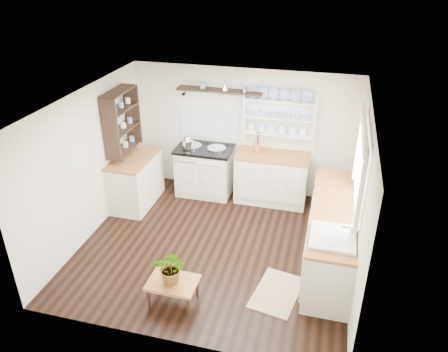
{
  "coord_description": "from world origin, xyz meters",
  "views": [
    {
      "loc": [
        1.52,
        -5.26,
        4.07
      ],
      "look_at": [
        0.08,
        0.25,
        1.1
      ],
      "focal_mm": 35.0,
      "sensor_mm": 36.0,
      "label": 1
    }
  ],
  "objects": [
    {
      "name": "potted_plant",
      "position": [
        -0.19,
        -1.29,
        0.56
      ],
      "size": [
        0.4,
        0.35,
        0.44
      ],
      "primitive_type": "imported",
      "rotation": [
        0.0,
        0.0,
        -0.01
      ],
      "color": "#3F7233",
      "rests_on": "center_table"
    },
    {
      "name": "plate_rack",
      "position": [
        0.65,
        1.86,
        1.56
      ],
      "size": [
        1.2,
        0.22,
        0.9
      ],
      "color": "white",
      "rests_on": "wall_back"
    },
    {
      "name": "floor_rug",
      "position": [
        1.08,
        -0.79,
        0.01
      ],
      "size": [
        0.69,
        0.93,
        0.02
      ],
      "primitive_type": "cube",
      "rotation": [
        0.0,
        0.0,
        -0.18
      ],
      "color": "#8C7E51",
      "rests_on": "floor"
    },
    {
      "name": "high_shelf",
      "position": [
        -0.4,
        1.78,
        1.91
      ],
      "size": [
        1.5,
        0.29,
        0.16
      ],
      "color": "black",
      "rests_on": "wall_back"
    },
    {
      "name": "left_shelving",
      "position": [
        -1.84,
        0.9,
        1.55
      ],
      "size": [
        0.28,
        0.8,
        1.05
      ],
      "primitive_type": "cube",
      "color": "black",
      "rests_on": "wall_left"
    },
    {
      "name": "floor",
      "position": [
        0.0,
        0.0,
        0.0
      ],
      "size": [
        4.0,
        3.8,
        0.01
      ],
      "primitive_type": "cube",
      "color": "black",
      "rests_on": "ground"
    },
    {
      "name": "wall_left",
      "position": [
        -2.0,
        0.0,
        1.15
      ],
      "size": [
        0.02,
        3.8,
        2.3
      ],
      "primitive_type": "cube",
      "color": "beige",
      "rests_on": "ground"
    },
    {
      "name": "left_cabinets",
      "position": [
        -1.7,
        0.9,
        0.46
      ],
      "size": [
        0.62,
        1.13,
        0.9
      ],
      "color": "beige",
      "rests_on": "floor"
    },
    {
      "name": "utensil_crock",
      "position": [
        0.3,
        1.68,
        0.98
      ],
      "size": [
        0.12,
        0.12,
        0.15
      ],
      "primitive_type": "cylinder",
      "color": "#A3553C",
      "rests_on": "back_cabinets"
    },
    {
      "name": "center_table",
      "position": [
        -0.19,
        -1.29,
        0.3
      ],
      "size": [
        0.63,
        0.45,
        0.34
      ],
      "rotation": [
        0.0,
        0.0,
        -0.01
      ],
      "color": "brown",
      "rests_on": "floor"
    },
    {
      "name": "right_cabinets",
      "position": [
        1.7,
        0.1,
        0.46
      ],
      "size": [
        0.62,
        2.43,
        0.9
      ],
      "color": "beige",
      "rests_on": "floor"
    },
    {
      "name": "aga_cooker",
      "position": [
        -0.63,
        1.57,
        0.46
      ],
      "size": [
        1.02,
        0.71,
        0.94
      ],
      "color": "beige",
      "rests_on": "floor"
    },
    {
      "name": "wall_right",
      "position": [
        2.0,
        0.0,
        1.15
      ],
      "size": [
        0.02,
        3.8,
        2.3
      ],
      "primitive_type": "cube",
      "color": "beige",
      "rests_on": "ground"
    },
    {
      "name": "wall_back",
      "position": [
        0.0,
        1.9,
        1.15
      ],
      "size": [
        4.0,
        0.02,
        2.3
      ],
      "primitive_type": "cube",
      "color": "beige",
      "rests_on": "ground"
    },
    {
      "name": "kettle",
      "position": [
        -0.91,
        1.45,
        1.04
      ],
      "size": [
        0.18,
        0.18,
        0.22
      ],
      "primitive_type": null,
      "color": "silver",
      "rests_on": "aga_cooker"
    },
    {
      "name": "window",
      "position": [
        1.95,
        0.15,
        1.56
      ],
      "size": [
        0.08,
        1.55,
        1.22
      ],
      "color": "white",
      "rests_on": "wall_right"
    },
    {
      "name": "ceiling",
      "position": [
        0.0,
        0.0,
        2.3
      ],
      "size": [
        4.0,
        3.8,
        0.01
      ],
      "primitive_type": "cube",
      "color": "white",
      "rests_on": "wall_back"
    },
    {
      "name": "back_cabinets",
      "position": [
        0.6,
        1.6,
        0.46
      ],
      "size": [
        1.27,
        0.63,
        0.9
      ],
      "color": "beige",
      "rests_on": "floor"
    },
    {
      "name": "belfast_sink",
      "position": [
        1.7,
        -0.65,
        0.8
      ],
      "size": [
        0.55,
        0.6,
        0.45
      ],
      "color": "white",
      "rests_on": "right_cabinets"
    }
  ]
}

